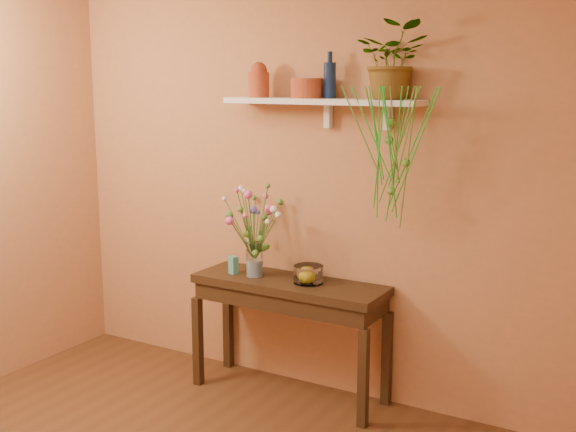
{
  "coord_description": "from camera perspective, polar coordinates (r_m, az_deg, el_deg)",
  "views": [
    {
      "loc": [
        2.15,
        -2.13,
        2.07
      ],
      "look_at": [
        0.0,
        1.55,
        1.25
      ],
      "focal_mm": 45.29,
      "sensor_mm": 36.0,
      "label": 1
    }
  ],
  "objects": [
    {
      "name": "room",
      "position": [
        3.11,
        -14.6,
        -2.84
      ],
      "size": [
        4.04,
        4.04,
        2.7
      ],
      "color": "#533119",
      "rests_on": "ground"
    },
    {
      "name": "sideboard",
      "position": [
        4.73,
        0.1,
        -6.4
      ],
      "size": [
        1.28,
        0.41,
        0.78
      ],
      "color": "#312011",
      "rests_on": "ground"
    },
    {
      "name": "wall_shelf",
      "position": [
        4.52,
        2.78,
        8.92
      ],
      "size": [
        1.3,
        0.24,
        0.19
      ],
      "color": "white",
      "rests_on": "room"
    },
    {
      "name": "terracotta_jug",
      "position": [
        4.72,
        -2.31,
        10.58
      ],
      "size": [
        0.16,
        0.16,
        0.22
      ],
      "color": "#B0402A",
      "rests_on": "wall_shelf"
    },
    {
      "name": "terracotta_pot",
      "position": [
        4.56,
        1.49,
        10.0
      ],
      "size": [
        0.24,
        0.24,
        0.12
      ],
      "primitive_type": "cylinder",
      "rotation": [
        0.0,
        0.0,
        0.22
      ],
      "color": "#B0402A",
      "rests_on": "wall_shelf"
    },
    {
      "name": "blue_bottle",
      "position": [
        4.52,
        3.29,
        10.66
      ],
      "size": [
        0.09,
        0.09,
        0.28
      ],
      "color": "#102044",
      "rests_on": "wall_shelf"
    },
    {
      "name": "spider_plant",
      "position": [
        4.34,
        8.27,
        12.0
      ],
      "size": [
        0.48,
        0.44,
        0.45
      ],
      "primitive_type": "imported",
      "rotation": [
        0.0,
        0.0,
        0.25
      ],
      "color": "#4B8229",
      "rests_on": "wall_shelf"
    },
    {
      "name": "plant_fronds",
      "position": [
        4.19,
        8.21,
        5.33
      ],
      "size": [
        0.64,
        0.35,
        0.83
      ],
      "color": "#4B8229",
      "rests_on": "wall_shelf"
    },
    {
      "name": "glass_vase",
      "position": [
        4.77,
        -2.64,
        -3.63
      ],
      "size": [
        0.11,
        0.11,
        0.23
      ],
      "color": "white",
      "rests_on": "sideboard"
    },
    {
      "name": "bouquet",
      "position": [
        4.69,
        -2.65,
        -0.11
      ],
      "size": [
        0.51,
        0.45,
        0.49
      ],
      "color": "#386B28",
      "rests_on": "glass_vase"
    },
    {
      "name": "glass_bowl",
      "position": [
        4.62,
        1.62,
        -4.66
      ],
      "size": [
        0.19,
        0.19,
        0.11
      ],
      "color": "white",
      "rests_on": "sideboard"
    },
    {
      "name": "lemon",
      "position": [
        4.61,
        1.51,
        -4.76
      ],
      "size": [
        0.08,
        0.08,
        0.08
      ],
      "primitive_type": "sphere",
      "color": "yellow",
      "rests_on": "glass_bowl"
    },
    {
      "name": "carton",
      "position": [
        4.85,
        -4.31,
        -3.85
      ],
      "size": [
        0.07,
        0.06,
        0.12
      ],
      "primitive_type": "cube",
      "rotation": [
        0.0,
        0.0,
        -0.35
      ],
      "color": "teal",
      "rests_on": "sideboard"
    }
  ]
}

